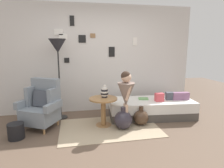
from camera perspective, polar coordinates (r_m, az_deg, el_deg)
name	(u,v)px	position (r m, az deg, el deg)	size (l,w,h in m)	color
ground_plane	(114,146)	(3.29, 0.73, -18.03)	(12.00, 12.00, 0.00)	brown
gallery_wall	(98,59)	(4.81, -4.15, 7.48)	(4.80, 0.12, 2.60)	silver
rug	(110,128)	(3.94, -0.72, -12.84)	(1.94, 1.22, 0.01)	tan
armchair	(42,106)	(4.10, -20.11, -6.08)	(0.90, 0.83, 0.97)	tan
daybed	(151,108)	(4.56, 11.48, -7.05)	(1.97, 0.97, 0.40)	#4C4742
pillow_head	(184,96)	(4.74, 20.67, -3.31)	(0.20, 0.12, 0.16)	gray
pillow_mid	(177,96)	(4.64, 18.77, -3.43)	(0.21, 0.12, 0.17)	gray
pillow_back	(169,96)	(4.60, 16.70, -3.42)	(0.16, 0.12, 0.17)	#474C56
pillow_extra	(159,97)	(4.41, 13.87, -3.84)	(0.19, 0.12, 0.18)	#D64C56
side_table	(103,106)	(3.91, -2.60, -6.56)	(0.57, 0.57, 0.58)	#9E7042
vase_striped	(104,92)	(3.90, -2.25, -2.47)	(0.16, 0.16, 0.26)	black
floor_lamp	(58,50)	(4.32, -15.81, 9.74)	(0.37, 0.37, 1.76)	black
person_child	(126,92)	(3.74, 4.18, -2.43)	(0.34, 0.34, 1.14)	#D8AD8E
book_on_daybed	(143,99)	(4.51, 9.29, -4.31)	(0.22, 0.16, 0.03)	#6EA963
demijohn_near	(123,120)	(3.85, 3.35, -10.53)	(0.36, 0.36, 0.44)	#332D38
demijohn_far	(141,117)	(4.07, 8.58, -9.78)	(0.31, 0.31, 0.40)	#473323
magazine_basket	(16,131)	(3.86, -26.61, -12.39)	(0.28, 0.28, 0.28)	black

